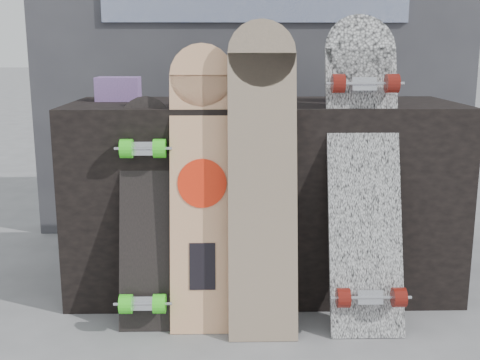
{
  "coord_description": "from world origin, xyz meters",
  "views": [
    {
      "loc": [
        -0.15,
        -2.0,
        1.02
      ],
      "look_at": [
        -0.11,
        0.2,
        0.54
      ],
      "focal_mm": 45.0,
      "sensor_mm": 36.0,
      "label": 1
    }
  ],
  "objects_px": {
    "longboard_geisha": "(202,179)",
    "longboard_celtic": "(262,169)",
    "vendor_table": "(263,196)",
    "skateboard_dark": "(145,211)",
    "longboard_cascadia": "(364,166)"
  },
  "relations": [
    {
      "from": "longboard_geisha",
      "to": "longboard_cascadia",
      "type": "relative_size",
      "value": 0.91
    },
    {
      "from": "longboard_geisha",
      "to": "skateboard_dark",
      "type": "bearing_deg",
      "value": -178.99
    },
    {
      "from": "longboard_celtic",
      "to": "skateboard_dark",
      "type": "xyz_separation_m",
      "value": [
        -0.43,
        0.05,
        -0.17
      ]
    },
    {
      "from": "vendor_table",
      "to": "longboard_geisha",
      "type": "xyz_separation_m",
      "value": [
        -0.25,
        -0.35,
        0.15
      ]
    },
    {
      "from": "longboard_geisha",
      "to": "longboard_celtic",
      "type": "xyz_separation_m",
      "value": [
        0.22,
        -0.05,
        0.05
      ]
    },
    {
      "from": "longboard_celtic",
      "to": "longboard_cascadia",
      "type": "height_order",
      "value": "longboard_cascadia"
    },
    {
      "from": "longboard_geisha",
      "to": "longboard_celtic",
      "type": "relative_size",
      "value": 0.92
    },
    {
      "from": "vendor_table",
      "to": "skateboard_dark",
      "type": "bearing_deg",
      "value": -142.69
    },
    {
      "from": "longboard_cascadia",
      "to": "skateboard_dark",
      "type": "height_order",
      "value": "longboard_cascadia"
    },
    {
      "from": "longboard_geisha",
      "to": "skateboard_dark",
      "type": "xyz_separation_m",
      "value": [
        -0.21,
        -0.0,
        -0.12
      ]
    },
    {
      "from": "skateboard_dark",
      "to": "longboard_cascadia",
      "type": "bearing_deg",
      "value": 0.82
    },
    {
      "from": "vendor_table",
      "to": "longboard_cascadia",
      "type": "height_order",
      "value": "longboard_cascadia"
    },
    {
      "from": "longboard_geisha",
      "to": "longboard_celtic",
      "type": "distance_m",
      "value": 0.23
    },
    {
      "from": "vendor_table",
      "to": "longboard_geisha",
      "type": "relative_size",
      "value": 1.54
    },
    {
      "from": "longboard_celtic",
      "to": "longboard_cascadia",
      "type": "relative_size",
      "value": 0.98
    }
  ]
}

